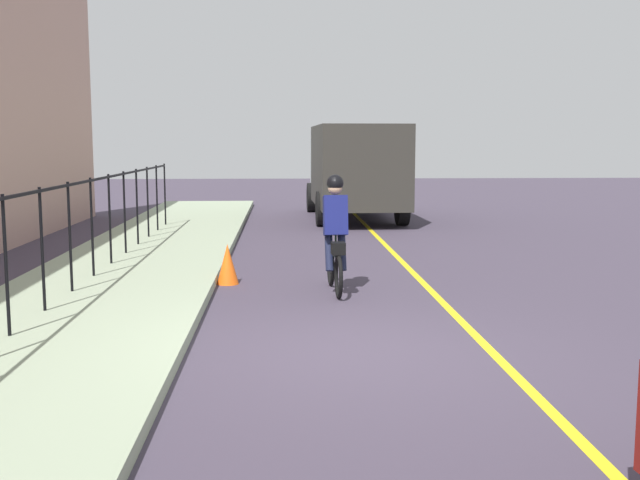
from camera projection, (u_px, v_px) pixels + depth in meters
ground_plane at (348, 353)px, 8.46m from camera, size 80.00×80.00×0.00m
lane_line_centre at (491, 350)px, 8.53m from camera, size 36.00×0.12×0.01m
sidewalk at (36, 350)px, 8.28m from camera, size 40.00×3.20×0.15m
iron_fence at (24, 230)px, 9.10m from camera, size 21.99×0.04×1.60m
cyclist_lead at (335, 234)px, 11.68m from camera, size 1.71×0.38×1.83m
box_truck_background at (354, 168)px, 22.78m from camera, size 6.77×2.68×2.78m
traffic_cone_near at (228, 264)px, 12.48m from camera, size 0.36×0.36×0.66m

